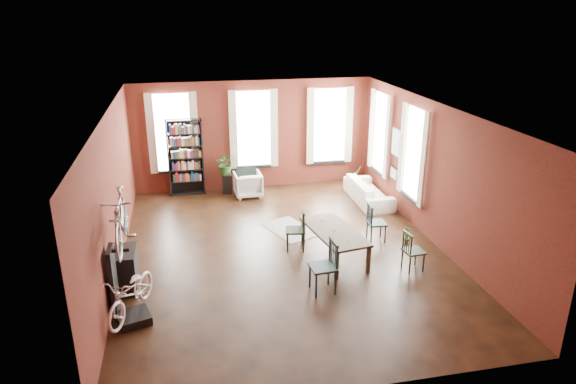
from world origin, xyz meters
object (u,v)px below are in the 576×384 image
object	(u,v)px
dining_chair_a	(323,267)
dining_chair_c	(414,251)
dining_chair_b	(295,230)
bike_trainer	(134,318)
cream_sofa	(369,188)
bicycle_floor	(129,274)
dining_table	(334,244)
bookshelf	(186,157)
plant_stand	(227,184)
dining_chair_d	(377,223)
console_table	(126,269)
white_armchair	(248,183)

from	to	relation	value
dining_chair_a	dining_chair_c	xyz separation A→B (m)	(2.07, 0.44, -0.09)
dining_chair_b	bike_trainer	size ratio (longest dim) A/B	1.75
cream_sofa	dining_chair_b	bearing A→B (deg)	133.18
bicycle_floor	cream_sofa	bearing A→B (deg)	60.80
cream_sofa	dining_table	bearing A→B (deg)	147.93
dining_chair_b	bookshelf	size ratio (longest dim) A/B	0.42
dining_chair_c	cream_sofa	world-z (taller)	dining_chair_c
dining_table	bicycle_floor	size ratio (longest dim) A/B	1.22
dining_table	bookshelf	xyz separation A→B (m)	(-3.02, 4.78, 0.78)
dining_chair_b	plant_stand	world-z (taller)	dining_chair_b
dining_chair_c	dining_chair_d	size ratio (longest dim) A/B	0.95
plant_stand	console_table	bearing A→B (deg)	-115.71
white_armchair	console_table	distance (m)	5.50
plant_stand	bicycle_floor	xyz separation A→B (m)	(-2.22, -6.22, 0.65)
dining_chair_d	bicycle_floor	bearing A→B (deg)	116.04
dining_table	cream_sofa	size ratio (longest dim) A/B	0.91
bookshelf	cream_sofa	distance (m)	5.28
white_armchair	plant_stand	distance (m)	0.70
plant_stand	dining_chair_d	bearing A→B (deg)	-52.08
dining_chair_d	bookshelf	xyz separation A→B (m)	(-4.23, 4.15, 0.65)
dining_chair_a	white_armchair	world-z (taller)	dining_chair_a
dining_chair_b	white_armchair	distance (m)	3.67
dining_chair_c	bicycle_floor	distance (m)	5.63
cream_sofa	console_table	world-z (taller)	cream_sofa
bicycle_floor	white_armchair	bearing A→B (deg)	87.34
bike_trainer	plant_stand	size ratio (longest dim) A/B	0.95
dining_table	dining_chair_d	size ratio (longest dim) A/B	2.11
cream_sofa	bicycle_floor	xyz separation A→B (m)	(-6.03, -4.70, 0.52)
dining_chair_d	bicycle_floor	xyz separation A→B (m)	(-5.32, -2.24, 0.48)
bookshelf	bicycle_floor	world-z (taller)	bookshelf
dining_chair_b	plant_stand	xyz separation A→B (m)	(-1.15, 4.02, -0.19)
dining_table	dining_chair_c	world-z (taller)	dining_chair_c
dining_table	white_armchair	world-z (taller)	white_armchair
dining_chair_a	plant_stand	size ratio (longest dim) A/B	1.85
dining_chair_c	console_table	bearing A→B (deg)	80.01
console_table	bicycle_floor	size ratio (longest dim) A/B	0.52
dining_chair_a	console_table	bearing A→B (deg)	-107.33
dining_chair_b	bookshelf	xyz separation A→B (m)	(-2.28, 4.20, 0.63)
bookshelf	white_armchair	bearing A→B (deg)	-18.91
dining_chair_c	plant_stand	xyz separation A→B (m)	(-3.34, 5.46, -0.15)
dining_chair_b	cream_sofa	xyz separation A→B (m)	(2.67, 2.50, -0.06)
dining_chair_a	dining_chair_b	bearing A→B (deg)	179.84
dining_chair_c	console_table	xyz separation A→B (m)	(-5.75, 0.44, -0.03)
bike_trainer	plant_stand	distance (m)	6.63
dining_chair_d	cream_sofa	size ratio (longest dim) A/B	0.43
dining_chair_c	bookshelf	size ratio (longest dim) A/B	0.39
dining_table	console_table	xyz separation A→B (m)	(-4.30, -0.42, 0.08)
dining_chair_a	bookshelf	xyz separation A→B (m)	(-2.41, 6.09, 0.58)
dining_chair_d	white_armchair	world-z (taller)	dining_chair_d
dining_chair_a	dining_chair_b	xyz separation A→B (m)	(-0.12, 1.88, -0.05)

